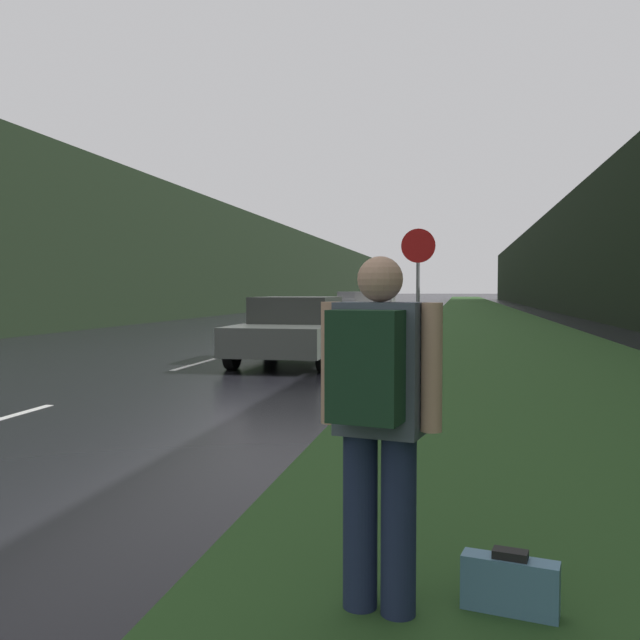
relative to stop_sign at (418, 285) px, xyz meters
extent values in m
cube|color=#26471E|center=(2.32, 27.05, -1.65)|extent=(6.00, 240.00, 0.02)
cube|color=silver|center=(-4.66, 0.63, -1.66)|extent=(0.12, 3.00, 0.01)
cube|color=silver|center=(-4.66, 7.63, -1.66)|extent=(0.12, 3.00, 0.01)
cube|color=silver|center=(-4.66, 14.63, -1.66)|extent=(0.12, 3.00, 0.01)
cube|color=silver|center=(-4.66, 21.63, -1.66)|extent=(0.12, 3.00, 0.01)
cube|color=black|center=(-14.64, 37.05, 1.86)|extent=(2.00, 140.00, 7.04)
cube|color=black|center=(8.32, 37.05, 2.08)|extent=(2.00, 140.00, 7.49)
cylinder|color=slate|center=(0.00, 0.00, -0.62)|extent=(0.07, 0.07, 2.08)
cylinder|color=#B71414|center=(0.00, 0.00, 0.75)|extent=(0.65, 0.02, 0.65)
cylinder|color=#1E2847|center=(0.31, -9.86, -1.22)|extent=(0.17, 0.17, 0.87)
cylinder|color=#1E2847|center=(0.49, -9.90, -1.22)|extent=(0.17, 0.17, 0.87)
cube|color=#4C5666|center=(0.40, -9.88, -0.47)|extent=(0.44, 0.30, 0.63)
sphere|color=tan|center=(0.40, -9.88, -0.05)|extent=(0.22, 0.22, 0.22)
cylinder|color=tan|center=(0.15, -9.83, -0.46)|extent=(0.10, 0.10, 0.59)
cylinder|color=tan|center=(0.64, -9.93, -0.46)|extent=(0.10, 0.10, 0.59)
cube|color=#193823|center=(0.36, -10.08, -0.44)|extent=(0.35, 0.24, 0.50)
cube|color=teal|center=(1.02, -9.77, -1.52)|extent=(0.47, 0.21, 0.28)
cube|color=black|center=(1.02, -9.77, -1.36)|extent=(0.18, 0.12, 0.04)
cube|color=#4C514C|center=(-2.67, 0.96, -1.08)|extent=(1.93, 4.49, 0.57)
cube|color=#2D302D|center=(-2.67, 1.18, -0.52)|extent=(1.64, 2.02, 0.55)
cylinder|color=black|center=(-1.75, -0.43, -1.33)|extent=(0.20, 0.66, 0.66)
cylinder|color=black|center=(-3.59, -0.43, -1.33)|extent=(0.20, 0.66, 0.66)
cylinder|color=black|center=(-1.75, 2.35, -1.33)|extent=(0.20, 0.66, 0.66)
cylinder|color=black|center=(-3.59, 2.35, -1.33)|extent=(0.20, 0.66, 0.66)
cube|color=#BCBCBC|center=(-2.67, 15.18, -1.04)|extent=(1.79, 4.01, 0.66)
cube|color=slate|center=(-2.67, 15.38, -0.45)|extent=(1.52, 1.80, 0.52)
cylinder|color=black|center=(-1.82, 13.93, -1.33)|extent=(0.20, 0.65, 0.65)
cylinder|color=black|center=(-3.52, 13.93, -1.33)|extent=(0.20, 0.65, 0.65)
cylinder|color=black|center=(-1.82, 16.42, -1.33)|extent=(0.20, 0.65, 0.65)
cylinder|color=black|center=(-3.52, 16.42, -1.33)|extent=(0.20, 0.65, 0.65)
cube|color=#9E9EA3|center=(-6.65, 34.15, -1.02)|extent=(1.93, 4.26, 0.64)
cube|color=#5E5E61|center=(-6.65, 33.94, -0.46)|extent=(1.64, 1.92, 0.50)
cylinder|color=black|center=(-7.56, 35.47, -1.30)|extent=(0.20, 0.71, 0.71)
cylinder|color=black|center=(-5.73, 35.47, -1.30)|extent=(0.20, 0.71, 0.71)
cylinder|color=black|center=(-7.56, 32.83, -1.30)|extent=(0.20, 0.71, 0.71)
cylinder|color=black|center=(-5.73, 32.83, -1.30)|extent=(0.20, 0.71, 0.71)
camera|label=1|loc=(0.76, -13.06, -0.10)|focal=38.00mm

